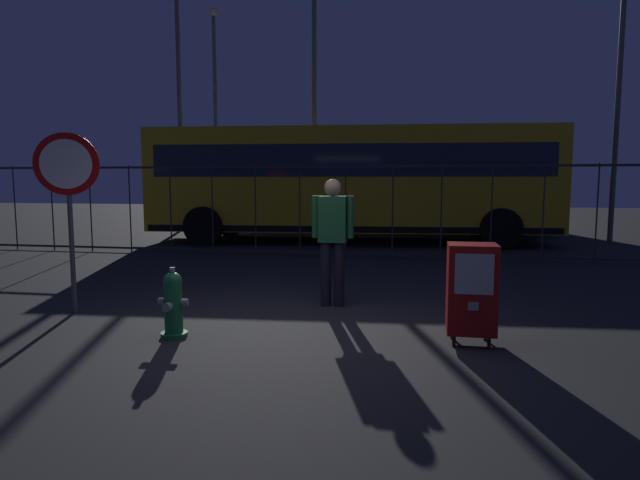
% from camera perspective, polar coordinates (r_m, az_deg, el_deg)
% --- Properties ---
extents(ground_plane, '(60.00, 60.00, 0.00)m').
position_cam_1_polar(ground_plane, '(5.88, -5.03, -9.96)').
color(ground_plane, '#262628').
extents(fire_hydrant, '(0.33, 0.31, 0.75)m').
position_cam_1_polar(fire_hydrant, '(5.89, -15.33, -6.62)').
color(fire_hydrant, '#1E7238').
rests_on(fire_hydrant, ground_plane).
extents(newspaper_box_primary, '(0.48, 0.42, 1.02)m').
position_cam_1_polar(newspaper_box_primary, '(5.62, 15.80, -4.98)').
color(newspaper_box_primary, black).
rests_on(newspaper_box_primary, ground_plane).
extents(stop_sign, '(0.71, 0.31, 2.23)m').
position_cam_1_polar(stop_sign, '(7.27, -25.20, 5.35)').
color(stop_sign, '#4C4F54').
rests_on(stop_sign, ground_plane).
extents(pedestrian, '(0.55, 0.22, 1.67)m').
position_cam_1_polar(pedestrian, '(7.00, 1.35, 0.57)').
color(pedestrian, black).
rests_on(pedestrian, ground_plane).
extents(fence_barrier, '(18.03, 0.04, 2.00)m').
position_cam_1_polar(fence_barrier, '(11.48, 2.72, 3.15)').
color(fence_barrier, '#2D2D33').
rests_on(fence_barrier, ground_plane).
extents(bus_near, '(10.66, 3.41, 3.00)m').
position_cam_1_polar(bus_near, '(14.48, 3.27, 6.53)').
color(bus_near, gold).
rests_on(bus_near, ground_plane).
extents(bus_far, '(10.68, 3.50, 3.00)m').
position_cam_1_polar(bus_far, '(17.96, 7.16, 6.45)').
color(bus_far, beige).
rests_on(bus_far, ground_plane).
extents(street_light_near_left, '(0.32, 0.32, 8.07)m').
position_cam_1_polar(street_light_near_left, '(19.11, -14.73, 15.02)').
color(street_light_near_left, '#4C4F54').
rests_on(street_light_near_left, ground_plane).
extents(street_light_near_right, '(0.32, 0.32, 7.70)m').
position_cam_1_polar(street_light_near_right, '(16.96, -0.62, 15.71)').
color(street_light_near_right, '#4C4F54').
rests_on(street_light_near_right, ground_plane).
extents(street_light_far_left, '(0.32, 0.32, 6.97)m').
position_cam_1_polar(street_light_far_left, '(16.84, 29.14, 13.71)').
color(street_light_far_left, '#4C4F54').
rests_on(street_light_far_left, ground_plane).
extents(street_light_far_right, '(0.32, 0.32, 8.40)m').
position_cam_1_polar(street_light_far_right, '(22.53, -11.06, 14.18)').
color(street_light_far_right, '#4C4F54').
rests_on(street_light_far_right, ground_plane).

